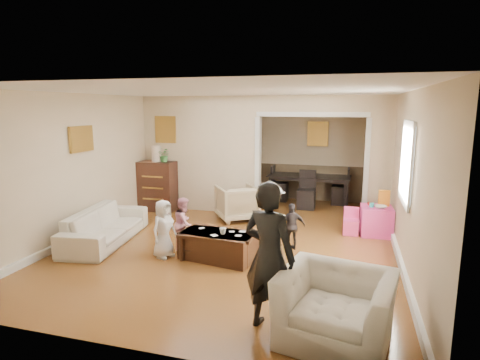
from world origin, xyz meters
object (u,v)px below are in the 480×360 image
(child_toddler, at_px, (292,226))
(adult_person, at_px, (269,257))
(coffee_cup, at_px, (223,231))
(cyan_cup, at_px, (372,205))
(child_kneel_a, at_px, (164,229))
(armchair_back, at_px, (237,203))
(sofa, at_px, (106,226))
(dresser, at_px, (158,186))
(child_kneel_b, at_px, (184,223))
(play_table, at_px, (376,221))
(table_lamp, at_px, (156,154))
(dining_table, at_px, (309,189))
(coffee_table, at_px, (218,246))
(armchair_front, at_px, (336,308))

(child_toddler, bearing_deg, adult_person, 62.70)
(coffee_cup, distance_m, cyan_cup, 2.98)
(cyan_cup, bearing_deg, child_kneel_a, -147.32)
(armchair_back, height_order, child_kneel_a, child_kneel_a)
(sofa, distance_m, dresser, 2.28)
(child_kneel_b, bearing_deg, play_table, -72.31)
(cyan_cup, relative_size, child_kneel_a, 0.09)
(play_table, height_order, child_toddler, child_toddler)
(table_lamp, distance_m, dining_table, 3.83)
(sofa, relative_size, dresser, 1.78)
(table_lamp, bearing_deg, coffee_table, -47.00)
(armchair_back, relative_size, table_lamp, 2.23)
(play_table, distance_m, child_kneel_b, 3.56)
(sofa, distance_m, dining_table, 5.07)
(play_table, xyz_separation_m, cyan_cup, (-0.10, -0.05, 0.31))
(armchair_back, relative_size, armchair_front, 0.73)
(table_lamp, relative_size, child_toddler, 0.45)
(armchair_back, relative_size, dining_table, 0.40)
(sofa, bearing_deg, play_table, -77.48)
(play_table, bearing_deg, child_toddler, -139.35)
(coffee_cup, bearing_deg, dresser, 133.64)
(child_kneel_b, bearing_deg, cyan_cup, -72.27)
(adult_person, bearing_deg, dresser, -31.84)
(dresser, height_order, coffee_table, dresser)
(sofa, distance_m, armchair_front, 4.51)
(child_kneel_b, bearing_deg, armchair_front, -138.82)
(dining_table, bearing_deg, dresser, -150.65)
(dresser, relative_size, child_kneel_a, 1.22)
(dining_table, bearing_deg, armchair_back, -121.60)
(adult_person, bearing_deg, coffee_table, -37.40)
(armchair_front, distance_m, coffee_table, 2.58)
(coffee_cup, relative_size, cyan_cup, 1.32)
(sofa, bearing_deg, adult_person, -128.24)
(coffee_table, distance_m, child_kneel_a, 0.90)
(table_lamp, relative_size, coffee_table, 0.31)
(child_kneel_b, height_order, child_toddler, child_kneel_b)
(child_kneel_a, bearing_deg, dresser, 49.14)
(play_table, bearing_deg, armchair_back, 174.52)
(play_table, bearing_deg, coffee_table, -141.45)
(play_table, bearing_deg, cyan_cup, -153.43)
(dining_table, bearing_deg, child_kneel_a, -110.83)
(armchair_front, bearing_deg, sofa, 164.96)
(armchair_front, height_order, adult_person, adult_person)
(sofa, bearing_deg, table_lamp, -4.29)
(sofa, distance_m, coffee_cup, 2.30)
(play_table, xyz_separation_m, child_kneel_a, (-3.30, -2.10, 0.20))
(child_kneel_b, bearing_deg, dining_table, -33.24)
(armchair_front, bearing_deg, armchair_back, 130.12)
(coffee_table, distance_m, play_table, 3.14)
(child_toddler, bearing_deg, cyan_cup, -168.45)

